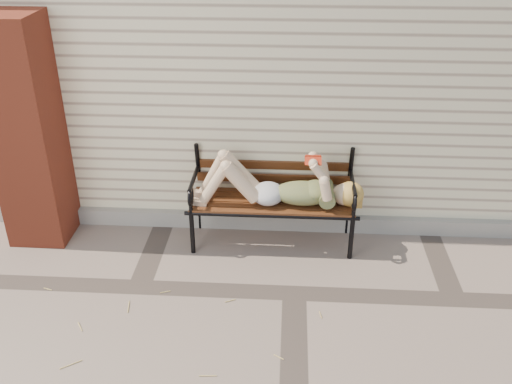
{
  "coord_description": "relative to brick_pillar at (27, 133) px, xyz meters",
  "views": [
    {
      "loc": [
        -0.08,
        -3.61,
        2.85
      ],
      "look_at": [
        -0.34,
        0.56,
        0.6
      ],
      "focal_mm": 40.0,
      "sensor_mm": 36.0,
      "label": 1
    }
  ],
  "objects": [
    {
      "name": "reading_woman",
      "position": [
        2.1,
        -0.05,
        -0.4
      ],
      "size": [
        1.47,
        0.33,
        0.46
      ],
      "color": "#0A3A46",
      "rests_on": "ground"
    },
    {
      "name": "foundation_strip",
      "position": [
        2.3,
        0.22,
        -0.93
      ],
      "size": [
        8.0,
        0.1,
        0.15
      ],
      "primitive_type": "cube",
      "color": "gray",
      "rests_on": "ground"
    },
    {
      "name": "brick_pillar",
      "position": [
        0.0,
        0.0,
        0.0
      ],
      "size": [
        0.5,
        0.5,
        2.0
      ],
      "primitive_type": "cube",
      "color": "maroon",
      "rests_on": "ground"
    },
    {
      "name": "house_wall",
      "position": [
        2.3,
        2.25,
        0.5
      ],
      "size": [
        8.0,
        4.0,
        3.0
      ],
      "primitive_type": "cube",
      "color": "beige",
      "rests_on": "ground"
    },
    {
      "name": "ground",
      "position": [
        2.3,
        -0.75,
        -1.0
      ],
      "size": [
        80.0,
        80.0,
        0.0
      ],
      "primitive_type": "plane",
      "color": "#7B695E",
      "rests_on": "ground"
    },
    {
      "name": "garden_bench",
      "position": [
        2.09,
        0.08,
        -0.44
      ],
      "size": [
        1.55,
        0.62,
        1.01
      ],
      "color": "black",
      "rests_on": "ground"
    },
    {
      "name": "straw_scatter",
      "position": [
        1.36,
        -1.34,
        -0.99
      ],
      "size": [
        3.05,
        1.54,
        0.01
      ],
      "color": "tan",
      "rests_on": "ground"
    }
  ]
}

